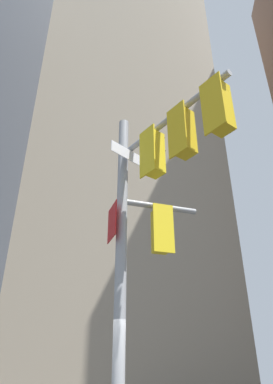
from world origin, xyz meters
name	(u,v)px	position (x,y,z in m)	size (l,w,h in m)	color
building_mid_block	(128,177)	(-2.84, 23.00, 19.54)	(16.65, 16.65, 39.08)	tan
signal_pole_assembly	(152,205)	(0.70, -0.57, 4.64)	(2.63, 3.25, 7.33)	#9EA0A3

